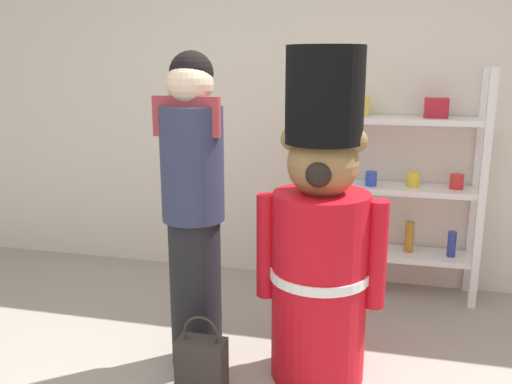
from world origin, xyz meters
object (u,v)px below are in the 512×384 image
object	(u,v)px
teddy_bear_guard	(320,239)
person_shopper	(194,206)
merchandise_shelf	(392,184)
shopping_bag	(202,368)

from	to	relation	value
teddy_bear_guard	person_shopper	bearing A→B (deg)	-177.25
merchandise_shelf	shopping_bag	world-z (taller)	merchandise_shelf
person_shopper	merchandise_shelf	bearing A→B (deg)	50.60
teddy_bear_guard	person_shopper	xyz separation A→B (m)	(-0.67, -0.03, 0.14)
person_shopper	shopping_bag	size ratio (longest dim) A/B	3.84
person_shopper	shopping_bag	xyz separation A→B (m)	(0.14, -0.32, -0.74)
merchandise_shelf	person_shopper	bearing A→B (deg)	-129.40
teddy_bear_guard	shopping_bag	size ratio (longest dim) A/B	3.88
teddy_bear_guard	person_shopper	size ratio (longest dim) A/B	1.01
teddy_bear_guard	shopping_bag	distance (m)	0.88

